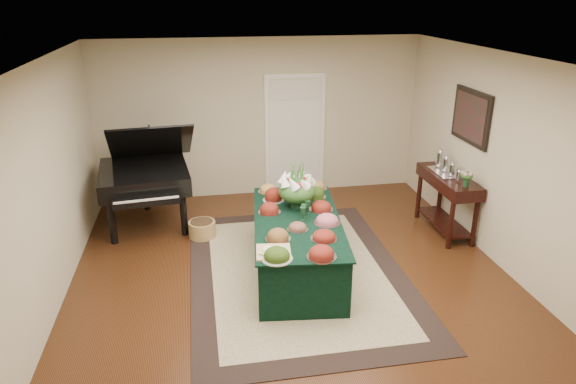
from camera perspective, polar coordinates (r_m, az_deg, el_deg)
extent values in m
plane|color=black|center=(6.61, 0.46, -9.45)|extent=(6.00, 6.00, 0.00)
cube|color=black|center=(6.71, 1.03, -8.92)|extent=(2.71, 3.80, 0.01)
cube|color=beige|center=(6.70, 1.03, -8.87)|extent=(2.17, 3.26, 0.01)
cube|color=white|center=(9.02, 0.76, 6.42)|extent=(1.05, 0.04, 2.10)
cube|color=white|center=(9.01, 0.78, 6.08)|extent=(0.90, 0.06, 2.00)
cube|color=black|center=(6.58, 1.02, -6.02)|extent=(1.25, 2.30, 0.71)
cube|color=black|center=(6.42, 1.04, -3.16)|extent=(1.32, 2.37, 0.02)
cylinder|color=silver|center=(5.92, -1.13, -5.23)|extent=(0.30, 0.30, 0.01)
ellipsoid|color=brown|center=(5.90, -1.14, -4.79)|extent=(0.25, 0.25, 0.09)
cylinder|color=silver|center=(6.33, 4.37, -3.44)|extent=(0.34, 0.34, 0.01)
ellipsoid|color=#D2697A|center=(6.31, 4.38, -3.06)|extent=(0.28, 0.28, 0.08)
cylinder|color=silver|center=(5.56, 3.73, -7.18)|extent=(0.33, 0.33, 0.01)
ellipsoid|color=maroon|center=(5.54, 3.74, -6.72)|extent=(0.27, 0.27, 0.09)
cylinder|color=silver|center=(6.62, -2.08, -2.25)|extent=(0.30, 0.30, 0.01)
ellipsoid|color=maroon|center=(6.60, -2.09, -1.83)|extent=(0.24, 0.24, 0.09)
cylinder|color=silver|center=(6.71, 3.69, -1.94)|extent=(0.32, 0.32, 0.01)
ellipsoid|color=maroon|center=(6.69, 3.70, -1.57)|extent=(0.26, 0.26, 0.08)
cylinder|color=silver|center=(7.28, -2.25, 0.04)|extent=(0.28, 0.28, 0.01)
ellipsoid|color=#C39546|center=(7.27, -2.25, 0.38)|extent=(0.23, 0.23, 0.08)
cylinder|color=#A0AAA0|center=(6.99, -1.62, -0.90)|extent=(0.30, 0.30, 0.01)
ellipsoid|color=maroon|center=(6.96, -1.63, -0.37)|extent=(0.24, 0.24, 0.13)
cylinder|color=silver|center=(7.26, 0.37, -0.02)|extent=(0.27, 0.27, 0.01)
ellipsoid|color=#A36E2F|center=(7.24, 0.37, 0.34)|extent=(0.22, 0.22, 0.09)
cylinder|color=silver|center=(7.10, 2.95, -0.56)|extent=(0.33, 0.33, 0.01)
ellipsoid|color=#355415|center=(7.08, 2.96, -0.10)|extent=(0.27, 0.27, 0.11)
cylinder|color=#A0AAA0|center=(5.51, -1.24, -7.41)|extent=(0.34, 0.34, 0.01)
ellipsoid|color=#355415|center=(5.49, -1.25, -6.93)|extent=(0.28, 0.28, 0.09)
cylinder|color=silver|center=(5.94, 4.03, -5.19)|extent=(0.32, 0.32, 0.01)
ellipsoid|color=maroon|center=(5.93, 4.04, -4.83)|extent=(0.26, 0.26, 0.07)
cylinder|color=silver|center=(7.40, 3.20, 0.39)|extent=(0.30, 0.30, 0.01)
ellipsoid|color=olive|center=(7.39, 3.21, 0.71)|extent=(0.24, 0.24, 0.08)
cylinder|color=silver|center=(6.16, 1.07, -4.15)|extent=(0.26, 0.26, 0.01)
ellipsoid|color=brown|center=(6.14, 1.07, -3.85)|extent=(0.21, 0.21, 0.06)
cube|color=tan|center=(5.63, -1.62, -6.69)|extent=(0.42, 0.42, 0.02)
ellipsoid|color=white|center=(5.65, -2.25, -6.08)|extent=(0.14, 0.14, 0.08)
ellipsoid|color=white|center=(5.67, -0.83, -6.00)|extent=(0.12, 0.12, 0.07)
cube|color=#FFAB28|center=(5.55, -1.07, -6.75)|extent=(0.10, 0.09, 0.05)
cylinder|color=#15351E|center=(6.74, 0.99, -0.95)|extent=(0.19, 0.19, 0.19)
ellipsoid|color=#315E25|center=(6.69, 1.00, 0.14)|extent=(0.48, 0.48, 0.32)
cylinder|color=black|center=(7.72, -18.95, -3.26)|extent=(0.10, 0.10, 0.64)
cylinder|color=black|center=(7.71, -11.51, -2.49)|extent=(0.10, 0.10, 0.64)
cylinder|color=black|center=(8.76, -15.51, 0.11)|extent=(0.10, 0.10, 0.64)
cube|color=black|center=(8.04, -15.69, 1.65)|extent=(1.42, 1.50, 0.27)
cube|color=black|center=(7.34, -15.44, -0.96)|extent=(0.93, 0.32, 0.10)
cube|color=black|center=(8.04, -15.00, 5.38)|extent=(1.33, 1.12, 0.71)
cylinder|color=olive|center=(7.66, -9.51, -4.12)|extent=(0.39, 0.39, 0.25)
cylinder|color=black|center=(7.49, 17.63, -3.54)|extent=(0.07, 0.07, 0.72)
cylinder|color=black|center=(7.66, 20.03, -3.29)|extent=(0.07, 0.07, 0.72)
cylinder|color=black|center=(8.37, 14.33, -0.48)|extent=(0.07, 0.07, 0.72)
cylinder|color=black|center=(8.53, 16.54, -0.31)|extent=(0.07, 0.07, 0.72)
cube|color=black|center=(7.84, 17.40, 1.19)|extent=(0.45, 1.28, 0.18)
cube|color=black|center=(8.08, 16.89, -3.18)|extent=(0.38, 1.13, 0.03)
cube|color=silver|center=(7.90, 17.12, 2.13)|extent=(0.34, 0.58, 0.02)
cylinder|color=#15351E|center=(7.40, 19.18, 1.00)|extent=(0.08, 0.08, 0.12)
ellipsoid|color=pink|center=(7.36, 19.28, 1.80)|extent=(0.18, 0.18, 0.12)
cube|color=black|center=(7.69, 19.69, 7.88)|extent=(0.04, 0.95, 0.75)
cube|color=#501524|center=(7.68, 19.53, 7.88)|extent=(0.01, 0.82, 0.62)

